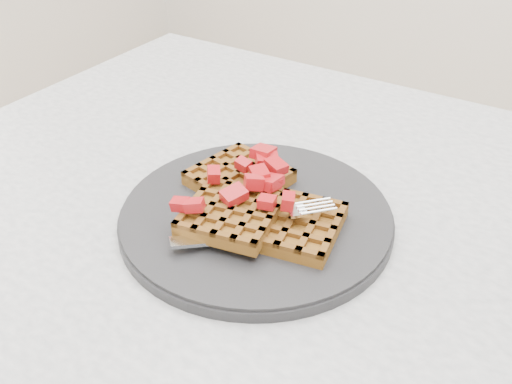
% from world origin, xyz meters
% --- Properties ---
extents(table, '(1.20, 0.80, 0.75)m').
position_xyz_m(table, '(0.00, 0.00, 0.64)').
color(table, silver).
rests_on(table, ground).
extents(plate, '(0.30, 0.30, 0.02)m').
position_xyz_m(plate, '(-0.12, -0.04, 0.76)').
color(plate, black).
rests_on(plate, table).
extents(waffles, '(0.21, 0.18, 0.03)m').
position_xyz_m(waffles, '(-0.12, -0.04, 0.78)').
color(waffles, brown).
rests_on(waffles, plate).
extents(strawberry_pile, '(0.15, 0.15, 0.02)m').
position_xyz_m(strawberry_pile, '(-0.12, -0.04, 0.80)').
color(strawberry_pile, '#900007').
rests_on(strawberry_pile, waffles).
extents(fork, '(0.14, 0.15, 0.02)m').
position_xyz_m(fork, '(-0.09, -0.07, 0.77)').
color(fork, silver).
rests_on(fork, plate).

